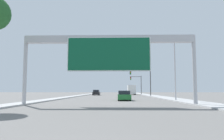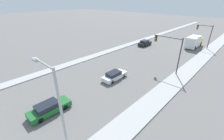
{
  "view_description": "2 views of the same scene",
  "coord_description": "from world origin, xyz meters",
  "px_view_note": "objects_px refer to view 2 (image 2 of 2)",
  "views": [
    {
      "loc": [
        0.83,
        -2.96,
        1.44
      ],
      "look_at": [
        0.0,
        29.71,
        4.47
      ],
      "focal_mm": 35.0,
      "sensor_mm": 36.0,
      "label": 1
    },
    {
      "loc": [
        16.42,
        23.23,
        12.09
      ],
      "look_at": [
        1.72,
        38.77,
        1.84
      ],
      "focal_mm": 24.0,
      "sensor_mm": 36.0,
      "label": 2
    }
  ],
  "objects_px": {
    "truck_box_primary": "(194,42)",
    "street_lamp_right": "(59,111)",
    "traffic_light_mid_block": "(206,33)",
    "traffic_light_near_intersection": "(171,48)",
    "car_far_center": "(145,43)",
    "car_near_center": "(114,76)",
    "car_mid_center": "(49,108)"
  },
  "relations": [
    {
      "from": "traffic_light_mid_block",
      "to": "car_near_center",
      "type": "bearing_deg",
      "value": -100.99
    },
    {
      "from": "car_near_center",
      "to": "street_lamp_right",
      "type": "height_order",
      "value": "street_lamp_right"
    },
    {
      "from": "traffic_light_near_intersection",
      "to": "car_near_center",
      "type": "bearing_deg",
      "value": -120.58
    },
    {
      "from": "traffic_light_mid_block",
      "to": "truck_box_primary",
      "type": "bearing_deg",
      "value": -158.94
    },
    {
      "from": "car_mid_center",
      "to": "street_lamp_right",
      "type": "xyz_separation_m",
      "value": [
        6.46,
        -1.6,
        4.45
      ]
    },
    {
      "from": "car_mid_center",
      "to": "car_far_center",
      "type": "bearing_deg",
      "value": 102.56
    },
    {
      "from": "truck_box_primary",
      "to": "street_lamp_right",
      "type": "xyz_separation_m",
      "value": [
        2.96,
        -40.64,
        3.55
      ]
    },
    {
      "from": "street_lamp_right",
      "to": "car_mid_center",
      "type": "bearing_deg",
      "value": 166.1
    },
    {
      "from": "car_mid_center",
      "to": "traffic_light_mid_block",
      "type": "height_order",
      "value": "traffic_light_mid_block"
    },
    {
      "from": "traffic_light_near_intersection",
      "to": "traffic_light_mid_block",
      "type": "bearing_deg",
      "value": 88.75
    },
    {
      "from": "car_mid_center",
      "to": "traffic_light_near_intersection",
      "type": "relative_size",
      "value": 0.73
    },
    {
      "from": "car_mid_center",
      "to": "street_lamp_right",
      "type": "bearing_deg",
      "value": -13.9
    },
    {
      "from": "car_near_center",
      "to": "car_far_center",
      "type": "bearing_deg",
      "value": 109.05
    },
    {
      "from": "car_mid_center",
      "to": "truck_box_primary",
      "type": "distance_m",
      "value": 39.2
    },
    {
      "from": "car_far_center",
      "to": "car_near_center",
      "type": "bearing_deg",
      "value": -70.95
    },
    {
      "from": "traffic_light_mid_block",
      "to": "street_lamp_right",
      "type": "relative_size",
      "value": 0.72
    },
    {
      "from": "traffic_light_near_intersection",
      "to": "traffic_light_mid_block",
      "type": "distance_m",
      "value": 20.01
    },
    {
      "from": "traffic_light_near_intersection",
      "to": "street_lamp_right",
      "type": "height_order",
      "value": "street_lamp_right"
    },
    {
      "from": "car_near_center",
      "to": "car_mid_center",
      "type": "bearing_deg",
      "value": -90.0
    },
    {
      "from": "car_far_center",
      "to": "truck_box_primary",
      "type": "relative_size",
      "value": 0.59
    },
    {
      "from": "car_far_center",
      "to": "traffic_light_mid_block",
      "type": "bearing_deg",
      "value": 33.8
    },
    {
      "from": "car_far_center",
      "to": "truck_box_primary",
      "type": "distance_m",
      "value": 13.0
    },
    {
      "from": "car_mid_center",
      "to": "truck_box_primary",
      "type": "relative_size",
      "value": 0.64
    },
    {
      "from": "traffic_light_mid_block",
      "to": "street_lamp_right",
      "type": "height_order",
      "value": "street_lamp_right"
    },
    {
      "from": "truck_box_primary",
      "to": "street_lamp_right",
      "type": "distance_m",
      "value": 40.9
    },
    {
      "from": "traffic_light_near_intersection",
      "to": "truck_box_primary",
      "type": "bearing_deg",
      "value": 94.86
    },
    {
      "from": "car_far_center",
      "to": "truck_box_primary",
      "type": "bearing_deg",
      "value": 35.96
    },
    {
      "from": "car_near_center",
      "to": "truck_box_primary",
      "type": "xyz_separation_m",
      "value": [
        3.5,
        27.89,
        0.9
      ]
    },
    {
      "from": "car_far_center",
      "to": "street_lamp_right",
      "type": "height_order",
      "value": "street_lamp_right"
    },
    {
      "from": "truck_box_primary",
      "to": "traffic_light_near_intersection",
      "type": "height_order",
      "value": "traffic_light_near_intersection"
    },
    {
      "from": "street_lamp_right",
      "to": "car_near_center",
      "type": "bearing_deg",
      "value": 116.89
    },
    {
      "from": "street_lamp_right",
      "to": "truck_box_primary",
      "type": "bearing_deg",
      "value": 94.17
    }
  ]
}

